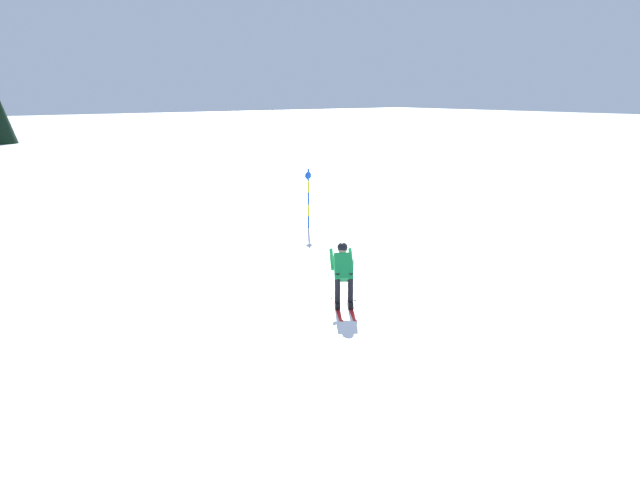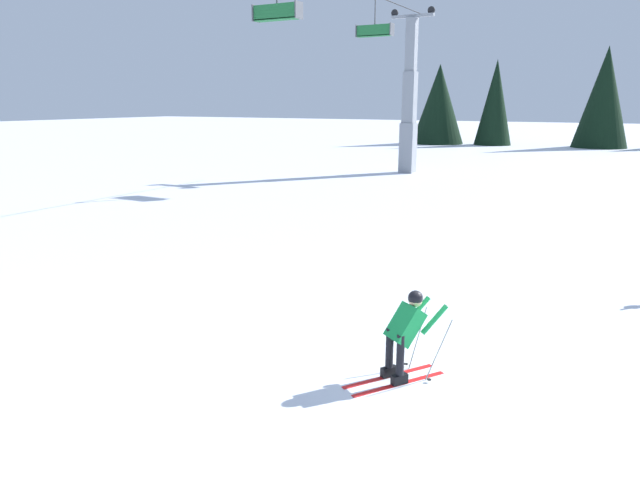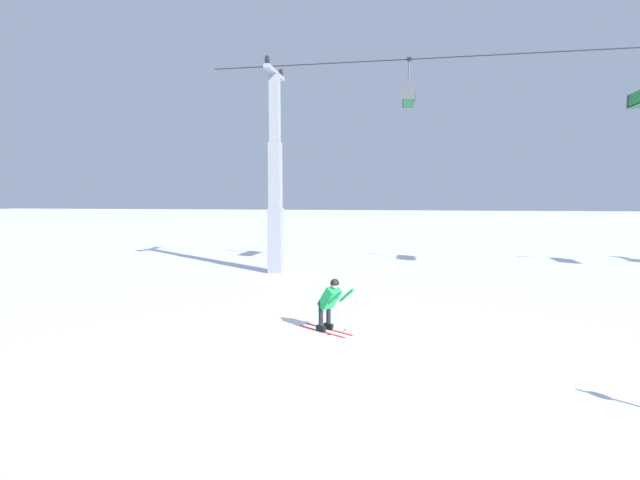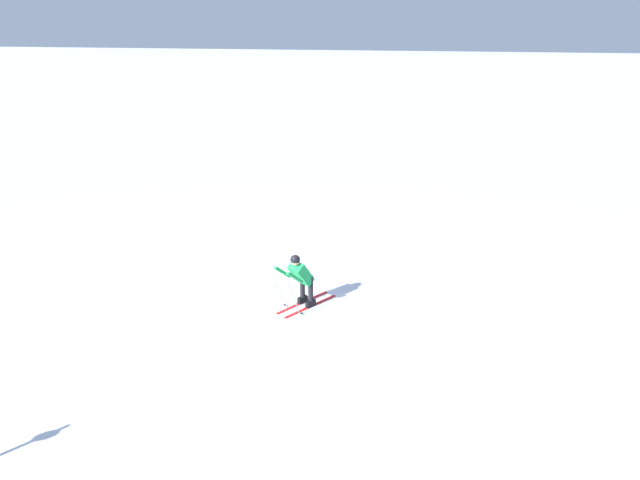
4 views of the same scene
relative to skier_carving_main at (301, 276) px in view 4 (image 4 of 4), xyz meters
name	(u,v)px [view 4 (image 4 of 4)]	position (x,y,z in m)	size (l,w,h in m)	color
ground_plane	(255,321)	(0.93, -0.95, -0.88)	(260.00, 260.00, 0.00)	white
skier_carving_main	(301,276)	(0.00, 0.00, 0.00)	(1.78, 1.44, 1.66)	red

